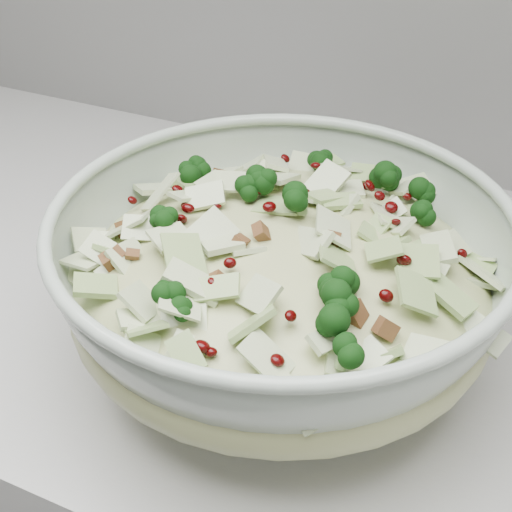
{
  "coord_description": "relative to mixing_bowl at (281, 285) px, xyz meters",
  "views": [
    {
      "loc": [
        0.38,
        1.19,
        1.32
      ],
      "look_at": [
        0.19,
        1.59,
        1.0
      ],
      "focal_mm": 50.0,
      "sensor_mm": 36.0,
      "label": 1
    }
  ],
  "objects": [
    {
      "name": "counter",
      "position": [
        -0.21,
        0.1,
        -0.52
      ],
      "size": [
        3.6,
        0.6,
        0.9
      ],
      "primitive_type": "cube",
      "color": "#A6A6A1",
      "rests_on": "floor"
    },
    {
      "name": "mixing_bowl",
      "position": [
        0.0,
        0.0,
        0.0
      ],
      "size": [
        0.41,
        0.41,
        0.14
      ],
      "rotation": [
        0.0,
        0.0,
        0.18
      ],
      "color": "#A1B1A1",
      "rests_on": "counter"
    },
    {
      "name": "salad",
      "position": [
        0.0,
        0.0,
        0.02
      ],
      "size": [
        0.41,
        0.41,
        0.14
      ],
      "rotation": [
        0.0,
        0.0,
        0.29
      ],
      "color": "#BCBF83",
      "rests_on": "mixing_bowl"
    }
  ]
}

